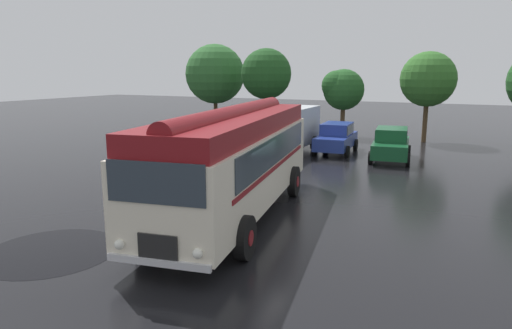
{
  "coord_description": "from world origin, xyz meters",
  "views": [
    {
      "loc": [
        6.1,
        -11.08,
        4.47
      ],
      "look_at": [
        -0.55,
        2.48,
        1.4
      ],
      "focal_mm": 32.0,
      "sensor_mm": 36.0,
      "label": 1
    }
  ],
  "objects": [
    {
      "name": "ground_plane",
      "position": [
        0.0,
        0.0,
        0.0
      ],
      "size": [
        120.0,
        120.0,
        0.0
      ],
      "primitive_type": "plane",
      "color": "black"
    },
    {
      "name": "vintage_bus",
      "position": [
        -0.55,
        0.97,
        1.89
      ],
      "size": [
        4.23,
        10.36,
        3.49
      ],
      "color": "silver",
      "rests_on": "ground"
    },
    {
      "name": "car_near_left",
      "position": [
        -1.03,
        13.71,
        0.85
      ],
      "size": [
        2.2,
        4.32,
        1.66
      ],
      "color": "navy",
      "rests_on": "ground"
    },
    {
      "name": "car_mid_left",
      "position": [
        2.14,
        12.72,
        0.85
      ],
      "size": [
        2.36,
        4.38,
        1.66
      ],
      "color": "#144C28",
      "rests_on": "ground"
    },
    {
      "name": "box_van",
      "position": [
        -3.46,
        12.58,
        1.36
      ],
      "size": [
        2.45,
        5.82,
        2.5
      ],
      "color": "#B2B7BC",
      "rests_on": "ground"
    },
    {
      "name": "tree_far_left",
      "position": [
        -12.94,
        20.29,
        4.28
      ],
      "size": [
        4.65,
        4.65,
        6.63
      ],
      "color": "#4C3823",
      "rests_on": "ground"
    },
    {
      "name": "tree_left_of_centre",
      "position": [
        -7.8,
        18.98,
        4.37
      ],
      "size": [
        3.59,
        3.59,
        6.13
      ],
      "color": "#4C3823",
      "rests_on": "ground"
    },
    {
      "name": "tree_centre",
      "position": [
        -2.61,
        20.09,
        3.34
      ],
      "size": [
        2.85,
        2.81,
        4.68
      ],
      "color": "#4C3823",
      "rests_on": "ground"
    },
    {
      "name": "tree_right_of_centre",
      "position": [
        2.88,
        19.91,
        4.07
      ],
      "size": [
        3.47,
        3.47,
        5.76
      ],
      "color": "#4C3823",
      "rests_on": "ground"
    },
    {
      "name": "puddle_patch",
      "position": [
        -3.37,
        -3.6,
        0.0
      ],
      "size": [
        3.36,
        3.36,
        0.01
      ],
      "primitive_type": "cylinder",
      "color": "black",
      "rests_on": "ground"
    }
  ]
}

